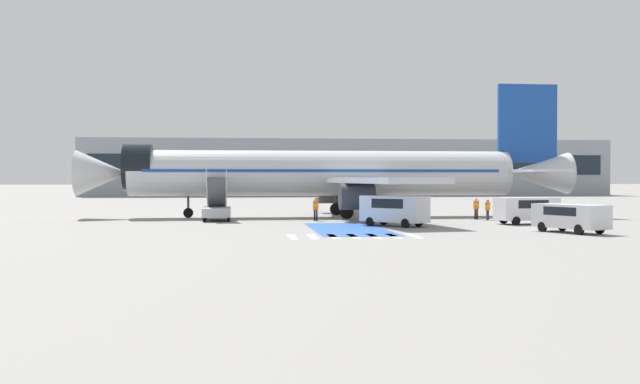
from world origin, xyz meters
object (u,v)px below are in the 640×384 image
at_px(service_van_2, 571,215).
at_px(terminal_building, 348,168).
at_px(fuel_tanker, 383,193).
at_px(traffic_cone_0, 476,216).
at_px(boarding_stairs_forward, 217,208).
at_px(ground_crew_0, 488,208).
at_px(ground_crew_1, 316,207).
at_px(service_van_1, 394,208).
at_px(airliner, 330,173).
at_px(ground_crew_2, 476,207).
at_px(ground_crew_3, 382,208).
at_px(service_van_0, 527,208).

relative_size(service_van_2, terminal_building, 0.05).
distance_m(fuel_tanker, traffic_cone_0, 25.33).
bearing_deg(boarding_stairs_forward, service_van_2, -35.90).
bearing_deg(ground_crew_0, terminal_building, -131.01).
bearing_deg(boarding_stairs_forward, ground_crew_1, -9.72).
bearing_deg(service_van_1, boarding_stairs_forward, 102.15).
bearing_deg(terminal_building, service_van_2, -90.06).
bearing_deg(ground_crew_0, service_van_1, -4.80).
distance_m(ground_crew_0, ground_crew_1, 13.90).
bearing_deg(ground_crew_0, boarding_stairs_forward, -45.47).
bearing_deg(boarding_stairs_forward, terminal_building, 73.56).
height_order(airliner, ground_crew_0, airliner).
distance_m(boarding_stairs_forward, fuel_tanker, 31.83).
distance_m(ground_crew_2, terminal_building, 80.85).
distance_m(airliner, service_van_2, 24.09).
relative_size(airliner, boarding_stairs_forward, 8.26).
xyz_separation_m(boarding_stairs_forward, ground_crew_3, (13.03, -1.92, 0.00)).
bearing_deg(service_van_1, terminal_building, 39.27).
xyz_separation_m(airliner, service_van_0, (13.21, -11.65, -2.64)).
xyz_separation_m(ground_crew_1, ground_crew_3, (5.19, -0.69, -0.06)).
bearing_deg(ground_crew_2, ground_crew_0, 105.65).
bearing_deg(traffic_cone_0, terminal_building, 89.38).
bearing_deg(traffic_cone_0, boarding_stairs_forward, -177.96).
bearing_deg(ground_crew_2, service_van_1, 38.72).
height_order(traffic_cone_0, terminal_building, terminal_building).
distance_m(service_van_0, service_van_2, 8.72).
xyz_separation_m(ground_crew_0, ground_crew_2, (-0.50, 1.39, 0.05)).
bearing_deg(service_van_0, boarding_stairs_forward, -115.22).
relative_size(ground_crew_3, traffic_cone_0, 3.83).
height_order(airliner, ground_crew_2, airliner).
relative_size(ground_crew_0, ground_crew_3, 0.95).
xyz_separation_m(service_van_1, service_van_2, (9.64, -7.32, -0.20)).
bearing_deg(ground_crew_0, ground_crew_2, -110.85).
bearing_deg(fuel_tanker, service_van_1, -107.40).
bearing_deg(ground_crew_3, terminal_building, 65.38).
xyz_separation_m(service_van_0, ground_crew_3, (-9.91, 5.08, -0.16)).
relative_size(fuel_tanker, service_van_0, 1.99).
distance_m(airliner, ground_crew_0, 13.95).
bearing_deg(ground_crew_0, service_van_2, 52.08).
height_order(fuel_tanker, ground_crew_3, fuel_tanker).
bearing_deg(service_van_0, ground_crew_2, -173.45).
bearing_deg(fuel_tanker, ground_crew_2, -91.91).
relative_size(ground_crew_0, terminal_building, 0.02).
distance_m(service_van_0, ground_crew_3, 11.13).
height_order(ground_crew_1, traffic_cone_0, ground_crew_1).
bearing_deg(ground_crew_0, service_van_0, 62.93).
xyz_separation_m(service_van_0, ground_crew_2, (-1.72, 6.50, -0.17)).
height_order(service_van_1, ground_crew_1, service_van_1).
height_order(boarding_stairs_forward, fuel_tanker, boarding_stairs_forward).
bearing_deg(ground_crew_1, boarding_stairs_forward, -177.33).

